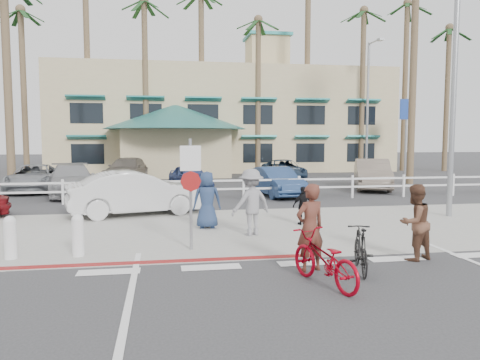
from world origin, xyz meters
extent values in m
plane|color=#333335|center=(0.00, 0.00, 0.00)|extent=(140.00, 140.00, 0.00)
cube|color=#333335|center=(0.00, -2.00, 0.00)|extent=(12.00, 16.00, 0.01)
cube|color=gray|center=(0.00, 4.50, 0.01)|extent=(22.00, 7.00, 0.01)
cube|color=#333335|center=(0.00, 8.50, 0.00)|extent=(40.00, 5.00, 0.01)
cube|color=#333335|center=(0.00, 18.00, 0.00)|extent=(50.00, 16.00, 0.01)
cube|color=maroon|center=(-3.00, 1.20, 0.01)|extent=(7.00, 0.25, 0.02)
imported|color=#940111|center=(-0.15, -0.88, 0.48)|extent=(1.16, 1.94, 0.96)
imported|color=#54291F|center=(-0.11, 0.06, 0.87)|extent=(0.73, 0.59, 1.73)
imported|color=black|center=(0.85, -0.17, 0.46)|extent=(0.81, 1.58, 0.91)
imported|color=brown|center=(2.36, 0.50, 0.82)|extent=(0.96, 0.85, 1.64)
imported|color=gray|center=(-0.61, 3.59, 0.90)|extent=(1.33, 1.07, 1.79)
imported|color=black|center=(1.23, 4.79, 0.58)|extent=(0.71, 0.37, 1.17)
imported|color=navy|center=(-1.68, 4.76, 0.83)|extent=(0.84, 0.58, 1.66)
imported|color=silver|center=(-3.81, 7.51, 0.75)|extent=(4.82, 2.69, 1.50)
imported|color=gray|center=(-9.10, 15.42, 0.66)|extent=(2.51, 4.90, 1.32)
imported|color=gray|center=(-7.01, 13.49, 0.71)|extent=(2.98, 5.21, 1.42)
imported|color=navy|center=(-1.53, 15.14, 0.62)|extent=(2.41, 3.90, 1.24)
imported|color=slate|center=(7.59, 13.62, 0.77)|extent=(3.16, 4.94, 1.54)
imported|color=#685F56|center=(-5.03, 20.22, 0.70)|extent=(2.96, 5.17, 1.41)
imported|color=#1C2E45|center=(4.38, 19.07, 0.64)|extent=(2.26, 4.67, 1.28)
imported|color=navy|center=(2.10, 11.74, 0.65)|extent=(1.97, 4.14, 1.31)
camera|label=1|loc=(-2.95, -8.60, 2.62)|focal=35.00mm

